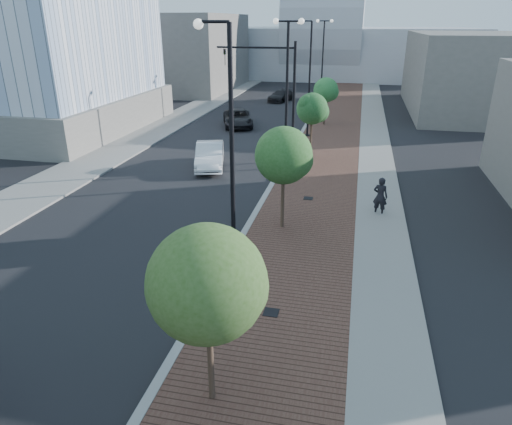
# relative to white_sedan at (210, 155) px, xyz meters

# --- Properties ---
(sidewalk) EXTENTS (7.00, 140.00, 0.12)m
(sidewalk) POSITION_rel_white_sedan_xyz_m (8.28, 16.19, -0.76)
(sidewalk) COLOR #4C2D23
(sidewalk) RESTS_ON ground
(concrete_strip) EXTENTS (2.40, 140.00, 0.13)m
(concrete_strip) POSITION_rel_white_sedan_xyz_m (10.98, 16.19, -0.76)
(concrete_strip) COLOR slate
(concrete_strip) RESTS_ON ground
(curb) EXTENTS (0.30, 140.00, 0.14)m
(curb) POSITION_rel_white_sedan_xyz_m (4.78, 16.19, -0.75)
(curb) COLOR gray
(curb) RESTS_ON ground
(west_sidewalk) EXTENTS (4.00, 140.00, 0.12)m
(west_sidewalk) POSITION_rel_white_sedan_xyz_m (-8.22, 16.19, -0.76)
(west_sidewalk) COLOR slate
(west_sidewalk) RESTS_ON ground
(white_sedan) EXTENTS (3.00, 5.28, 1.65)m
(white_sedan) POSITION_rel_white_sedan_xyz_m (0.00, 0.00, 0.00)
(white_sedan) COLOR white
(white_sedan) RESTS_ON ground
(dark_car_mid) EXTENTS (4.11, 5.93, 1.51)m
(dark_car_mid) POSITION_rel_white_sedan_xyz_m (-1.45, 13.07, -0.07)
(dark_car_mid) COLOR black
(dark_car_mid) RESTS_ON ground
(dark_car_far) EXTENTS (3.10, 4.96, 1.34)m
(dark_car_far) POSITION_rel_white_sedan_xyz_m (0.07, 28.30, -0.15)
(dark_car_far) COLOR black
(dark_car_far) RESTS_ON ground
(pedestrian) EXTENTS (0.84, 0.67, 1.99)m
(pedestrian) POSITION_rel_white_sedan_xyz_m (10.90, -6.06, 0.17)
(pedestrian) COLOR black
(pedestrian) RESTS_ON ground
(streetlight_1) EXTENTS (1.44, 0.56, 9.21)m
(streetlight_1) POSITION_rel_white_sedan_xyz_m (5.26, -13.81, 3.52)
(streetlight_1) COLOR black
(streetlight_1) RESTS_ON ground
(streetlight_2) EXTENTS (1.72, 0.56, 9.28)m
(streetlight_2) POSITION_rel_white_sedan_xyz_m (5.38, -1.81, 4.00)
(streetlight_2) COLOR black
(streetlight_2) RESTS_ON ground
(streetlight_3) EXTENTS (1.44, 0.56, 9.21)m
(streetlight_3) POSITION_rel_white_sedan_xyz_m (5.26, 10.19, 3.52)
(streetlight_3) COLOR black
(streetlight_3) RESTS_ON ground
(streetlight_4) EXTENTS (1.72, 0.56, 9.28)m
(streetlight_4) POSITION_rel_white_sedan_xyz_m (5.38, 22.19, 4.00)
(streetlight_4) COLOR black
(streetlight_4) RESTS_ON ground
(traffic_mast) EXTENTS (5.09, 0.20, 8.00)m
(traffic_mast) POSITION_rel_white_sedan_xyz_m (4.48, 1.19, 4.16)
(traffic_mast) COLOR black
(traffic_mast) RESTS_ON ground
(tree_0) EXTENTS (2.85, 2.85, 4.95)m
(tree_0) POSITION_rel_white_sedan_xyz_m (6.42, -19.79, 2.69)
(tree_0) COLOR #382619
(tree_0) RESTS_ON ground
(tree_1) EXTENTS (2.61, 2.59, 4.89)m
(tree_1) POSITION_rel_white_sedan_xyz_m (6.42, -8.79, 2.76)
(tree_1) COLOR #382619
(tree_1) RESTS_ON ground
(tree_2) EXTENTS (2.21, 2.14, 4.68)m
(tree_2) POSITION_rel_white_sedan_xyz_m (6.42, 3.21, 2.77)
(tree_2) COLOR #382619
(tree_2) RESTS_ON ground
(tree_3) EXTENTS (2.32, 2.26, 4.39)m
(tree_3) POSITION_rel_white_sedan_xyz_m (6.42, 15.21, 2.43)
(tree_3) COLOR #382619
(tree_3) RESTS_ON ground
(tower_podium) EXTENTS (19.00, 19.00, 3.00)m
(tower_podium) POSITION_rel_white_sedan_xyz_m (-19.22, 8.19, 0.68)
(tower_podium) COLOR #67635D
(tower_podium) RESTS_ON ground
(convention_center) EXTENTS (50.00, 30.00, 50.00)m
(convention_center) POSITION_rel_white_sedan_xyz_m (2.78, 61.19, 5.18)
(convention_center) COLOR #A0A3A9
(convention_center) RESTS_ON ground
(commercial_block_nw) EXTENTS (14.00, 20.00, 10.00)m
(commercial_block_nw) POSITION_rel_white_sedan_xyz_m (-15.22, 36.19, 4.18)
(commercial_block_nw) COLOR #5E5B55
(commercial_block_nw) RESTS_ON ground
(commercial_block_ne) EXTENTS (12.00, 22.00, 8.00)m
(commercial_block_ne) POSITION_rel_white_sedan_xyz_m (20.78, 26.19, 3.18)
(commercial_block_ne) COLOR #615D57
(commercial_block_ne) RESTS_ON ground
(utility_cover_1) EXTENTS (0.50, 0.50, 0.02)m
(utility_cover_1) POSITION_rel_white_sedan_xyz_m (7.18, -15.81, -0.69)
(utility_cover_1) COLOR black
(utility_cover_1) RESTS_ON sidewalk
(utility_cover_2) EXTENTS (0.50, 0.50, 0.02)m
(utility_cover_2) POSITION_rel_white_sedan_xyz_m (7.18, -4.81, -0.69)
(utility_cover_2) COLOR black
(utility_cover_2) RESTS_ON sidewalk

